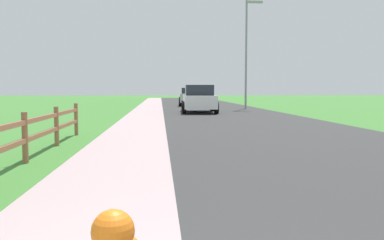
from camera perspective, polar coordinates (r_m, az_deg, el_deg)
name	(u,v)px	position (r m, az deg, el deg)	size (l,w,h in m)	color
ground_plane	(163,110)	(26.24, -4.29, 1.52)	(120.00, 120.00, 0.00)	#407E33
road_asphalt	(211,108)	(28.48, 2.74, 1.77)	(7.00, 66.00, 0.01)	#323232
curb_concrete	(121,108)	(28.38, -10.39, 1.69)	(6.00, 66.00, 0.01)	#B69C9E
grass_verge	(100,108)	(28.57, -13.39, 1.67)	(5.00, 66.00, 0.00)	#407E33
rail_fence	(0,142)	(6.82, -26.26, -2.87)	(0.11, 11.20, 0.96)	#925C40
parked_suv_white	(199,99)	(23.03, 1.03, 3.09)	(2.15, 4.33, 1.62)	white
parked_car_silver	(192,96)	(32.79, -0.06, 3.50)	(2.33, 4.84, 1.48)	#B7BABF
street_lamp	(248,46)	(27.49, 8.15, 10.72)	(1.17, 0.20, 7.47)	gray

